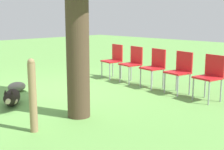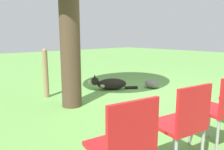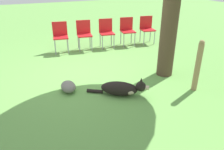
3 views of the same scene
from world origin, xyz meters
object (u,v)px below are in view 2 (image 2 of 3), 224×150
object	(u,v)px
dog	(109,84)
red_chair_4	(124,144)
red_chair_3	(183,121)
fence_post	(46,73)
red_chair_2	(221,106)

from	to	relation	value
dog	red_chair_4	distance (m)	3.83
red_chair_4	red_chair_3	bearing A→B (deg)	-84.86
fence_post	red_chair_4	size ratio (longest dim) A/B	1.19
dog	red_chair_2	world-z (taller)	red_chair_2
dog	red_chair_2	distance (m)	3.24
fence_post	red_chair_4	world-z (taller)	fence_post
red_chair_4	dog	bearing A→B (deg)	-29.29
red_chair_2	red_chair_4	bearing A→B (deg)	95.14
dog	red_chair_3	world-z (taller)	red_chair_3
red_chair_2	red_chair_3	size ratio (longest dim) A/B	1.00
dog	fence_post	size ratio (longest dim) A/B	1.00
red_chair_3	red_chair_4	distance (m)	0.73
dog	fence_post	world-z (taller)	fence_post
red_chair_3	red_chair_4	size ratio (longest dim) A/B	1.00
dog	red_chair_2	xyz separation A→B (m)	(-3.07, 0.96, 0.38)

